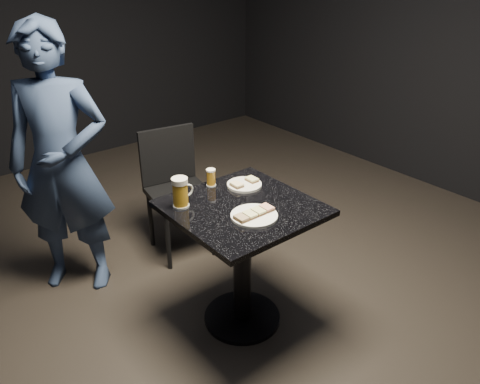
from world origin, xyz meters
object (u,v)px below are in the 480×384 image
(patron, at_px, (61,164))
(chair, at_px, (175,184))
(plate_large, at_px, (254,216))
(beer_tumbler, at_px, (211,177))
(plate_small, at_px, (244,185))
(table, at_px, (242,245))
(beer_mug, at_px, (181,192))

(patron, distance_m, chair, 0.78)
(plate_large, xyz_separation_m, beer_tumbler, (0.04, 0.42, 0.04))
(chair, bearing_deg, patron, 175.02)
(plate_small, xyz_separation_m, beer_tumbler, (-0.14, 0.12, 0.04))
(table, bearing_deg, patron, 121.12)
(patron, bearing_deg, beer_tumbler, -8.47)
(chair, bearing_deg, beer_tumbler, -101.49)
(beer_tumbler, relative_size, chair, 0.11)
(plate_large, xyz_separation_m, chair, (0.17, 1.02, -0.26))
(plate_small, xyz_separation_m, table, (-0.15, -0.17, -0.25))
(chair, bearing_deg, table, -98.65)
(plate_large, height_order, beer_mug, beer_mug)
(plate_small, distance_m, patron, 1.07)
(beer_mug, bearing_deg, chair, 61.42)
(plate_small, relative_size, beer_mug, 1.23)
(patron, distance_m, beer_tumbler, 0.89)
(patron, bearing_deg, plate_small, -7.19)
(plate_small, bearing_deg, table, -131.90)
(beer_mug, bearing_deg, table, -37.88)
(plate_small, distance_m, table, 0.34)
(table, relative_size, chair, 0.87)
(plate_large, height_order, table, plate_large)
(plate_large, relative_size, beer_mug, 1.47)
(table, bearing_deg, beer_tumbler, 87.31)
(patron, distance_m, table, 1.16)
(plate_large, bearing_deg, table, 76.49)
(patron, relative_size, beer_tumbler, 16.63)
(beer_tumbler, bearing_deg, plate_small, -40.89)
(beer_mug, height_order, chair, beer_mug)
(plate_large, bearing_deg, plate_small, 58.35)
(plate_large, height_order, chair, chair)
(beer_mug, height_order, beer_tumbler, beer_mug)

